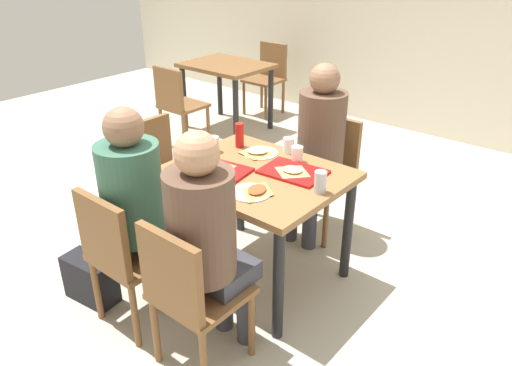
% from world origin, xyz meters
% --- Properties ---
extents(ground_plane, '(10.00, 10.00, 0.02)m').
position_xyz_m(ground_plane, '(0.00, 0.00, -0.01)').
color(ground_plane, '#B2AD9E').
extents(back_wall, '(10.00, 0.10, 2.80)m').
position_xyz_m(back_wall, '(0.00, 3.20, 1.40)').
color(back_wall, beige).
rests_on(back_wall, ground_plane).
extents(main_table, '(1.01, 0.82, 0.73)m').
position_xyz_m(main_table, '(0.00, 0.00, 0.63)').
color(main_table, olive).
rests_on(main_table, ground_plane).
extents(chair_near_left, '(0.40, 0.40, 0.83)m').
position_xyz_m(chair_near_left, '(-0.25, -0.80, 0.48)').
color(chair_near_left, brown).
rests_on(chair_near_left, ground_plane).
extents(chair_near_right, '(0.40, 0.40, 0.83)m').
position_xyz_m(chair_near_right, '(0.25, -0.80, 0.48)').
color(chair_near_right, brown).
rests_on(chair_near_right, ground_plane).
extents(chair_far_side, '(0.40, 0.40, 0.83)m').
position_xyz_m(chair_far_side, '(0.00, 0.80, 0.48)').
color(chair_far_side, brown).
rests_on(chair_far_side, ground_plane).
extents(chair_left_end, '(0.40, 0.40, 0.83)m').
position_xyz_m(chair_left_end, '(-0.89, 0.00, 0.48)').
color(chair_left_end, brown).
rests_on(chair_left_end, ground_plane).
extents(person_in_red, '(0.32, 0.42, 1.24)m').
position_xyz_m(person_in_red, '(-0.25, -0.66, 0.73)').
color(person_in_red, '#383842').
rests_on(person_in_red, ground_plane).
extents(person_in_brown_jacket, '(0.32, 0.42, 1.24)m').
position_xyz_m(person_in_brown_jacket, '(0.25, -0.66, 0.73)').
color(person_in_brown_jacket, '#383842').
rests_on(person_in_brown_jacket, ground_plane).
extents(person_far_side, '(0.32, 0.42, 1.24)m').
position_xyz_m(person_far_side, '(-0.00, 0.66, 0.73)').
color(person_far_side, '#383842').
rests_on(person_far_side, ground_plane).
extents(tray_red_near, '(0.39, 0.31, 0.02)m').
position_xyz_m(tray_red_near, '(-0.18, -0.14, 0.74)').
color(tray_red_near, '#B21414').
rests_on(tray_red_near, main_table).
extents(tray_red_far, '(0.38, 0.29, 0.02)m').
position_xyz_m(tray_red_far, '(0.18, 0.12, 0.74)').
color(tray_red_far, '#B21414').
rests_on(tray_red_far, main_table).
extents(paper_plate_center, '(0.22, 0.22, 0.01)m').
position_xyz_m(paper_plate_center, '(-0.15, 0.23, 0.73)').
color(paper_plate_center, white).
rests_on(paper_plate_center, main_table).
extents(paper_plate_near_edge, '(0.22, 0.22, 0.01)m').
position_xyz_m(paper_plate_near_edge, '(0.15, -0.23, 0.73)').
color(paper_plate_near_edge, white).
rests_on(paper_plate_near_edge, main_table).
extents(pizza_slice_a, '(0.24, 0.24, 0.02)m').
position_xyz_m(pizza_slice_a, '(-0.19, -0.13, 0.76)').
color(pizza_slice_a, tan).
rests_on(pizza_slice_a, tray_red_near).
extents(pizza_slice_b, '(0.19, 0.17, 0.02)m').
position_xyz_m(pizza_slice_b, '(0.18, 0.11, 0.76)').
color(pizza_slice_b, '#DBAD60').
rests_on(pizza_slice_b, tray_red_far).
extents(pizza_slice_c, '(0.24, 0.23, 0.02)m').
position_xyz_m(pizza_slice_c, '(-0.16, 0.21, 0.75)').
color(pizza_slice_c, '#C68C47').
rests_on(pizza_slice_c, paper_plate_center).
extents(pizza_slice_d, '(0.19, 0.22, 0.02)m').
position_xyz_m(pizza_slice_d, '(0.18, -0.20, 0.75)').
color(pizza_slice_d, tan).
rests_on(pizza_slice_d, paper_plate_near_edge).
extents(plastic_cup_a, '(0.07, 0.07, 0.10)m').
position_xyz_m(plastic_cup_a, '(-0.03, 0.35, 0.78)').
color(plastic_cup_a, white).
rests_on(plastic_cup_a, main_table).
extents(plastic_cup_b, '(0.07, 0.07, 0.10)m').
position_xyz_m(plastic_cup_b, '(0.03, -0.35, 0.78)').
color(plastic_cup_b, white).
rests_on(plastic_cup_b, main_table).
extents(plastic_cup_c, '(0.07, 0.07, 0.10)m').
position_xyz_m(plastic_cup_c, '(-0.40, 0.06, 0.78)').
color(plastic_cup_c, white).
rests_on(plastic_cup_c, main_table).
extents(plastic_cup_d, '(0.07, 0.07, 0.10)m').
position_xyz_m(plastic_cup_d, '(0.10, 0.27, 0.78)').
color(plastic_cup_d, white).
rests_on(plastic_cup_d, main_table).
extents(soda_can, '(0.07, 0.07, 0.12)m').
position_xyz_m(soda_can, '(0.43, 0.02, 0.79)').
color(soda_can, '#B7BCC6').
rests_on(soda_can, main_table).
extents(condiment_bottle, '(0.06, 0.06, 0.16)m').
position_xyz_m(condiment_bottle, '(-0.33, 0.23, 0.81)').
color(condiment_bottle, red).
rests_on(condiment_bottle, main_table).
extents(foil_bundle, '(0.10, 0.10, 0.10)m').
position_xyz_m(foil_bundle, '(-0.43, -0.02, 0.78)').
color(foil_bundle, silver).
rests_on(foil_bundle, main_table).
extents(handbag, '(0.34, 0.20, 0.28)m').
position_xyz_m(handbag, '(-0.60, -0.81, 0.14)').
color(handbag, black).
rests_on(handbag, ground_plane).
extents(background_table, '(0.90, 0.70, 0.73)m').
position_xyz_m(background_table, '(-2.01, 1.91, 0.61)').
color(background_table, brown).
rests_on(background_table, ground_plane).
extents(background_chair_near, '(0.40, 0.40, 0.83)m').
position_xyz_m(background_chair_near, '(-2.01, 1.17, 0.48)').
color(background_chair_near, brown).
rests_on(background_chair_near, ground_plane).
extents(background_chair_far, '(0.40, 0.40, 0.83)m').
position_xyz_m(background_chair_far, '(-2.01, 2.64, 0.48)').
color(background_chair_far, brown).
rests_on(background_chair_far, ground_plane).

